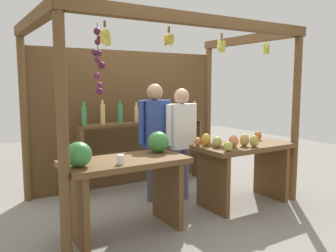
# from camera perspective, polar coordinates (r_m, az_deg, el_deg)

# --- Properties ---
(ground_plane) EXTENTS (12.00, 12.00, 0.00)m
(ground_plane) POSITION_cam_1_polar(r_m,az_deg,el_deg) (4.83, -1.19, -12.01)
(ground_plane) COLOR gray
(ground_plane) RESTS_ON ground
(market_stall) EXTENTS (3.19, 1.97, 2.29)m
(market_stall) POSITION_cam_1_polar(r_m,az_deg,el_deg) (4.93, -3.83, 4.28)
(market_stall) COLOR brown
(market_stall) RESTS_ON ground
(fruit_counter_left) EXTENTS (1.32, 0.64, 1.03)m
(fruit_counter_left) POSITION_cam_1_polar(r_m,az_deg,el_deg) (3.67, -7.17, -7.73)
(fruit_counter_left) COLOR brown
(fruit_counter_left) RESTS_ON ground
(fruit_counter_right) EXTENTS (1.29, 0.65, 0.95)m
(fruit_counter_right) POSITION_cam_1_polar(r_m,az_deg,el_deg) (4.61, 12.11, -5.36)
(fruit_counter_right) COLOR brown
(fruit_counter_right) RESTS_ON ground
(bottle_shelf_unit) EXTENTS (2.04, 0.22, 1.35)m
(bottle_shelf_unit) POSITION_cam_1_polar(r_m,az_deg,el_deg) (5.28, -3.94, -1.28)
(bottle_shelf_unit) COLOR brown
(bottle_shelf_unit) RESTS_ON ground
(vendor_man) EXTENTS (0.48, 0.21, 1.57)m
(vendor_man) POSITION_cam_1_polar(r_m,az_deg,el_deg) (4.59, -2.16, -0.97)
(vendor_man) COLOR #444752
(vendor_man) RESTS_ON ground
(vendor_woman) EXTENTS (0.48, 0.20, 1.51)m
(vendor_woman) POSITION_cam_1_polar(r_m,az_deg,el_deg) (4.65, 2.21, -1.38)
(vendor_woman) COLOR slate
(vendor_woman) RESTS_ON ground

